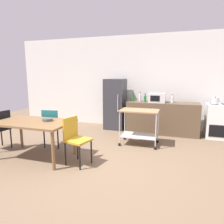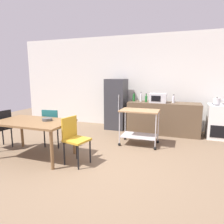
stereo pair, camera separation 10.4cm
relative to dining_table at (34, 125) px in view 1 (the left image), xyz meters
name	(u,v)px [view 1 (the left image)]	position (x,y,z in m)	size (l,w,h in m)	color
ground_plane	(101,166)	(1.42, 0.03, -0.67)	(12.00, 12.00, 0.00)	brown
back_wall	(136,82)	(1.42, 3.23, 0.78)	(8.40, 0.12, 2.90)	silver
kitchen_counter	(162,118)	(2.32, 2.63, -0.22)	(2.00, 0.64, 0.90)	brown
dining_table	(34,125)	(0.00, 0.00, 0.00)	(1.50, 0.90, 0.75)	brown
chair_mustard	(75,137)	(0.94, -0.03, -0.15)	(0.48, 0.48, 0.89)	gold
chair_black	(0,127)	(-1.02, 0.13, -0.15)	(0.46, 0.46, 0.89)	black
chair_teal	(53,125)	(-0.01, 0.64, -0.15)	(0.44, 0.44, 0.89)	#1E666B
stove_oven	(218,121)	(3.77, 2.65, -0.22)	(0.60, 0.61, 0.92)	white
refrigerator	(115,104)	(0.87, 2.73, 0.10)	(0.60, 0.63, 1.55)	#333338
kitchen_cart	(139,121)	(1.87, 1.43, -0.10)	(0.91, 0.57, 0.85)	#A37A51
bottle_wine	(133,97)	(1.45, 2.63, 0.34)	(0.07, 0.07, 0.26)	#1E6628
bottle_soy_sauce	(140,98)	(1.65, 2.66, 0.34)	(0.07, 0.07, 0.27)	silver
bottle_soda	(145,99)	(1.82, 2.57, 0.33)	(0.07, 0.07, 0.25)	#1E6628
microwave	(157,98)	(2.16, 2.56, 0.36)	(0.46, 0.35, 0.26)	silver
bottle_olive_oil	(172,99)	(2.57, 2.64, 0.32)	(0.08, 0.08, 0.23)	silver
fruit_bowl	(48,120)	(0.24, 0.12, 0.11)	(0.20, 0.20, 0.05)	#4C4C4C
kettle	(215,101)	(3.65, 2.55, 0.33)	(0.24, 0.17, 0.19)	silver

